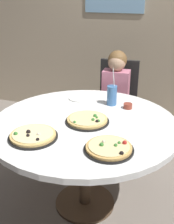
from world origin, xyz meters
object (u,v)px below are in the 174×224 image
Objects in this scene: pizza_cheese at (33,136)px; plate_small at (79,98)px; pizza_veggie at (87,120)px; chair_wooden at (117,101)px; diner_child at (114,112)px; pizza_pepperoni at (109,148)px; dining_table at (85,132)px; soda_cup at (112,95)px; sauce_bowl at (128,106)px.

plate_small is (0.03, 0.74, -0.01)m from pizza_cheese.
chair_wooden is at bearing 91.83° from pizza_veggie.
diner_child is 0.88m from pizza_veggie.
pizza_pepperoni is 1.64× the size of plate_small.
pizza_veggie is 0.46m from plate_small.
soda_cup is at bearing 74.78° from dining_table.
soda_cup is (0.32, 0.71, 0.06)m from pizza_cheese.
diner_child reaches higher than soda_cup.
pizza_cheese is 4.50× the size of sauce_bowl.
pizza_cheese is at bearing -92.11° from plate_small.
soda_cup reaches higher than pizza_veggie.
chair_wooden is at bearing 80.93° from pizza_cheese.
pizza_cheese is at bearing -114.45° from soda_cup.
pizza_cheese is (-0.22, -0.34, 0.10)m from dining_table.
diner_child is 3.52× the size of soda_cup.
soda_cup reaches higher than plate_small.
dining_table is 7.45× the size of plate_small.
chair_wooden is at bearing 101.93° from pizza_pepperoni.
chair_wooden is 13.57× the size of sauce_bowl.
pizza_pepperoni is at bearing -75.94° from soda_cup.
soda_cup is 4.40× the size of sauce_bowl.
sauce_bowl is (0.23, -0.49, 0.29)m from diner_child.
sauce_bowl is (-0.03, 0.66, 0.00)m from pizza_pepperoni.
dining_table is 0.43m from sauce_bowl.
dining_table is 0.43m from pizza_pepperoni.
pizza_cheese reaches higher than pizza_veggie.
plate_small is at bearing 171.98° from sauce_bowl.
chair_wooden is 1.38m from pizza_pepperoni.
plate_small is at bearing -107.18° from chair_wooden.
pizza_veggie is (0.03, -1.01, 0.24)m from chair_wooden.
diner_child is 0.61m from sauce_bowl.
soda_cup reaches higher than pizza_pepperoni.
plate_small is at bearing 174.23° from soda_cup.
dining_table is 4.25× the size of pizza_cheese.
dining_table is 1.41× the size of chair_wooden.
chair_wooden reaches higher than pizza_veggie.
dining_table is at bearing -125.74° from sauce_bowl.
pizza_veggie is 0.40m from pizza_pepperoni.
diner_child is 0.58m from soda_cup.
pizza_cheese is (-0.21, -1.34, 0.24)m from chair_wooden.
plate_small is (-0.47, 0.72, -0.01)m from pizza_pepperoni.
sauce_bowl is at bearing -69.59° from chair_wooden.
chair_wooden is 3.09× the size of soda_cup.
dining_table is 0.41m from soda_cup.
pizza_cheese is 0.50m from pizza_pepperoni.
pizza_pepperoni is at bearing 2.16° from pizza_cheese.
dining_table is at bearing -105.22° from soda_cup.
plate_small is (-0.29, 0.03, -0.08)m from soda_cup.
pizza_cheese is 0.78m from soda_cup.
soda_cup reaches higher than pizza_cheese.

